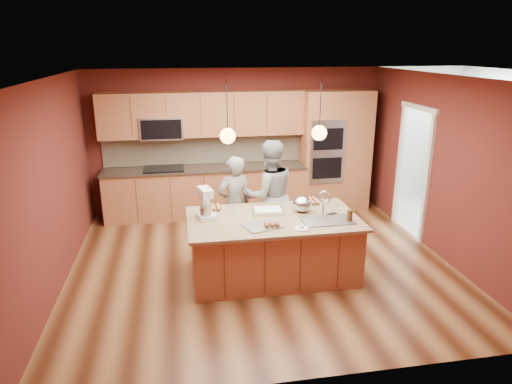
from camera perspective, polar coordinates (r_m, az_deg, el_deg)
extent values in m
plane|color=#411F0F|center=(6.86, 0.64, -8.93)|extent=(5.50, 5.50, 0.00)
plane|color=silver|center=(6.13, 0.73, 14.21)|extent=(5.50, 5.50, 0.00)
plane|color=#541D17|center=(8.76, -2.33, 6.41)|extent=(5.50, 0.00, 5.50)
plane|color=#541D17|center=(4.08, 7.17, -7.57)|extent=(5.50, 0.00, 5.50)
plane|color=#541D17|center=(6.47, -24.02, 0.66)|extent=(0.00, 5.00, 5.00)
plane|color=#541D17|center=(7.36, 22.25, 2.84)|extent=(0.00, 5.00, 5.00)
cube|color=#945538|center=(8.64, -6.26, -0.02)|extent=(3.70, 0.60, 0.90)
cube|color=#2D211B|center=(8.50, -6.36, 2.94)|extent=(3.74, 0.64, 0.04)
cube|color=beige|center=(8.72, -6.56, 5.37)|extent=(3.70, 0.03, 0.56)
cube|color=#945538|center=(8.43, -6.65, 9.64)|extent=(3.70, 0.36, 0.80)
cube|color=black|center=(8.48, -11.43, 2.85)|extent=(0.72, 0.52, 0.03)
cube|color=#A2A4A8|center=(8.44, -11.73, 7.88)|extent=(0.76, 0.40, 0.40)
cube|color=#945538|center=(8.87, 8.29, 5.05)|extent=(0.80, 0.60, 2.30)
cube|color=#A2A4A8|center=(8.58, 8.92, 4.93)|extent=(0.66, 0.04, 1.20)
cube|color=#945538|center=(9.09, 12.21, 5.15)|extent=(0.50, 0.60, 2.30)
plane|color=#BBBCB4|center=(9.19, 22.19, -3.17)|extent=(2.60, 2.60, 0.00)
plane|color=beige|center=(9.34, 27.88, 5.06)|extent=(0.00, 2.70, 2.70)
cube|color=silver|center=(9.13, 27.42, 8.73)|extent=(0.35, 2.40, 0.75)
cylinder|color=black|center=(5.75, -3.63, 10.42)|extent=(0.01, 0.01, 0.70)
sphere|color=#FBA94A|center=(5.81, -3.56, 7.00)|extent=(0.20, 0.20, 0.20)
cylinder|color=black|center=(6.00, 8.06, 10.60)|extent=(0.01, 0.01, 0.70)
sphere|color=#FBA94A|center=(6.06, 7.91, 7.32)|extent=(0.20, 0.20, 0.20)
cube|color=#945538|center=(6.39, 2.12, -6.97)|extent=(2.22, 1.20, 0.81)
cube|color=#D5B788|center=(6.23, 2.16, -3.40)|extent=(2.32, 1.30, 0.04)
cube|color=#A2A4A8|center=(6.22, 8.89, -4.24)|extent=(0.67, 0.39, 0.18)
imported|color=black|center=(7.02, -2.71, -1.54)|extent=(0.64, 0.51, 1.52)
imported|color=slate|center=(7.07, 1.68, -0.44)|extent=(0.92, 0.76, 1.74)
cube|color=white|center=(6.22, -6.25, -3.00)|extent=(0.29, 0.33, 0.07)
cube|color=white|center=(6.27, -6.39, -1.10)|extent=(0.13, 0.11, 0.29)
cube|color=white|center=(6.13, -6.37, -0.02)|extent=(0.21, 0.31, 0.11)
cylinder|color=silver|center=(6.15, -6.25, -2.47)|extent=(0.17, 0.17, 0.16)
cube|color=silver|center=(6.41, 1.49, -2.41)|extent=(0.46, 0.35, 0.03)
cube|color=white|center=(6.41, 1.49, -2.24)|extent=(0.40, 0.29, 0.02)
cube|color=#A2A4A8|center=(5.92, 0.86, -4.24)|extent=(0.55, 0.47, 0.02)
ellipsoid|color=silver|center=(6.44, 5.79, -1.52)|extent=(0.27, 0.27, 0.23)
cylinder|color=silver|center=(5.86, 5.69, -4.58)|extent=(0.18, 0.18, 0.01)
cylinder|color=#3A2612|center=(6.20, 11.64, -2.92)|extent=(0.08, 0.08, 0.15)
cube|color=black|center=(6.42, 9.51, -2.72)|extent=(0.16, 0.12, 0.01)
cube|color=white|center=(9.04, 26.51, -0.66)|extent=(0.81, 0.82, 1.02)
cube|color=white|center=(9.66, 24.10, 1.09)|extent=(0.84, 0.86, 1.12)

